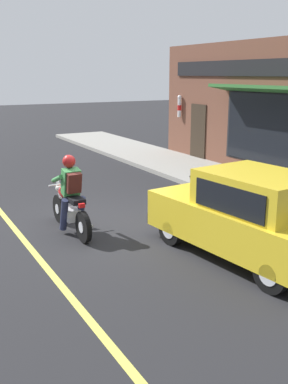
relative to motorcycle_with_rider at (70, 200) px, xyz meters
The scene contains 5 objects.
ground_plane 1.05m from the motorcycle_with_rider, ahead, with size 80.00×80.00×0.00m, color black.
sidewalk_curb 6.39m from the motorcycle_with_rider, 28.73° to the left, with size 2.60×22.00×0.14m, color gray.
storefront_building 7.69m from the motorcycle_with_rider, 19.85° to the left, with size 1.25×9.28×4.20m.
motorcycle_with_rider is the anchor object (origin of this frame).
car_hatchback 3.60m from the motorcycle_with_rider, 50.57° to the right, with size 2.01×3.92×1.57m.
Camera 1 is at (-3.75, -8.48, 3.18)m, focal length 42.00 mm.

